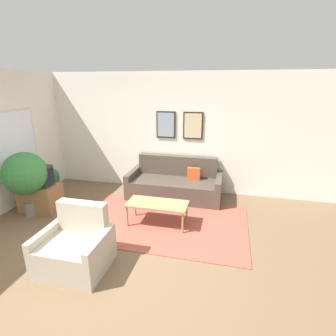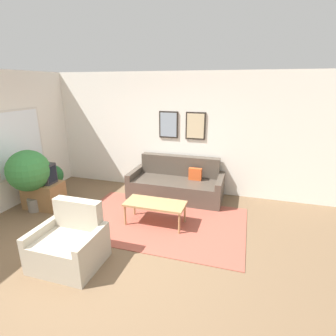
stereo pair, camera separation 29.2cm
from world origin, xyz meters
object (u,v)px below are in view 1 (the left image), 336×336
Objects in this scene: tv at (37,176)px; potted_plant_tall at (25,174)px; couch at (175,184)px; armchair at (76,248)px; coffee_table at (157,205)px.

potted_plant_tall reaches higher than tv.
couch is 3.63× the size of tv.
couch reaches higher than armchair.
potted_plant_tall reaches higher than couch.
coffee_table is at bearing -92.19° from couch.
armchair is at bearing -33.97° from potted_plant_tall.
armchair is (1.63, -1.36, -0.46)m from tv.
couch is at bearing 56.32° from armchair.
potted_plant_tall is at bearing 129.79° from armchair.
couch is 2.79m from armchair.
tv is (-2.41, -0.01, 0.36)m from coffee_table.
armchair is (-0.79, -1.36, -0.10)m from coffee_table.
couch is at bearing 87.81° from coffee_table.
couch reaches higher than coffee_table.
armchair is at bearing -39.82° from tv.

